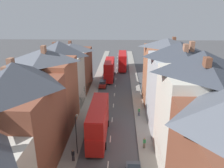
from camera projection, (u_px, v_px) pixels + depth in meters
name	position (u px, v px, depth m)	size (l,w,h in m)	color
pavement_left	(93.00, 91.00, 51.89)	(2.20, 104.00, 0.14)	gray
pavement_right	(136.00, 92.00, 51.46)	(2.20, 104.00, 0.14)	gray
centre_line_dashes	(114.00, 95.00, 49.80)	(0.14, 97.80, 0.01)	silver
terrace_row_left	(36.00, 105.00, 29.96)	(8.00, 58.86, 13.47)	brown
terrace_row_right	(201.00, 122.00, 23.51)	(8.00, 49.57, 14.37)	#A36042
double_decker_bus_lead	(122.00, 61.00, 70.09)	(2.74, 10.80, 5.30)	red
double_decker_bus_mid_street	(109.00, 69.00, 60.17)	(2.74, 10.80, 5.30)	red
double_decker_bus_far_approaching	(98.00, 121.00, 32.34)	(2.74, 10.80, 5.30)	red
car_near_blue	(103.00, 84.00, 54.64)	(1.90, 4.34, 1.65)	maroon
car_parked_right_a	(92.00, 126.00, 34.79)	(1.90, 4.06, 1.57)	#236093
pedestrian_mid_left	(73.00, 155.00, 27.60)	(0.36, 0.22, 1.61)	#23232D
pedestrian_mid_right	(144.00, 143.00, 30.12)	(0.36, 0.22, 1.61)	brown
pedestrian_far_left	(139.00, 111.00, 39.39)	(0.36, 0.22, 1.61)	#3D4256
street_lamp	(76.00, 132.00, 28.45)	(0.20, 1.12, 5.50)	black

